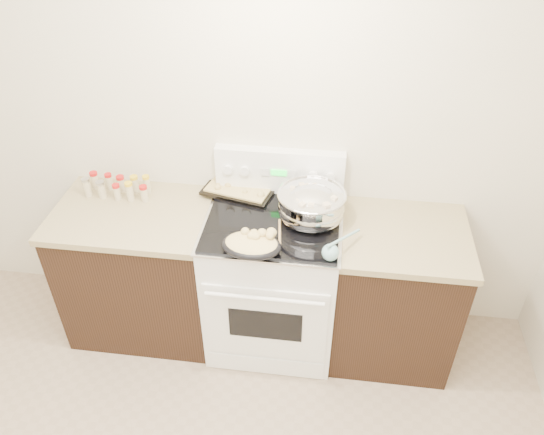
# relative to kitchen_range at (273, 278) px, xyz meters

# --- Properties ---
(room_shell) EXTENTS (4.10, 3.60, 2.75)m
(room_shell) POSITION_rel_kitchen_range_xyz_m (-0.35, -1.42, 1.21)
(room_shell) COLOR beige
(room_shell) RESTS_ON ground
(counter_left) EXTENTS (0.93, 0.67, 0.92)m
(counter_left) POSITION_rel_kitchen_range_xyz_m (-0.83, 0.01, -0.03)
(counter_left) COLOR black
(counter_left) RESTS_ON ground
(counter_right) EXTENTS (0.73, 0.67, 0.92)m
(counter_right) POSITION_rel_kitchen_range_xyz_m (0.73, 0.01, -0.03)
(counter_right) COLOR black
(counter_right) RESTS_ON ground
(kitchen_range) EXTENTS (0.78, 0.73, 1.22)m
(kitchen_range) POSITION_rel_kitchen_range_xyz_m (0.00, 0.00, 0.00)
(kitchen_range) COLOR white
(kitchen_range) RESTS_ON ground
(mixing_bowl) EXTENTS (0.42, 0.42, 0.22)m
(mixing_bowl) POSITION_rel_kitchen_range_xyz_m (0.21, 0.04, 0.54)
(mixing_bowl) COLOR silver
(mixing_bowl) RESTS_ON kitchen_range
(roasting_pan) EXTENTS (0.33, 0.24, 0.11)m
(roasting_pan) POSITION_rel_kitchen_range_xyz_m (-0.07, -0.28, 0.50)
(roasting_pan) COLOR black
(roasting_pan) RESTS_ON kitchen_range
(baking_sheet) EXTENTS (0.47, 0.38, 0.06)m
(baking_sheet) POSITION_rel_kitchen_range_xyz_m (-0.24, 0.28, 0.47)
(baking_sheet) COLOR black
(baking_sheet) RESTS_ON kitchen_range
(wooden_spoon) EXTENTS (0.06, 0.25, 0.04)m
(wooden_spoon) POSITION_rel_kitchen_range_xyz_m (0.04, -0.19, 0.46)
(wooden_spoon) COLOR tan
(wooden_spoon) RESTS_ON kitchen_range
(blue_ladle) EXTENTS (0.20, 0.26, 0.11)m
(blue_ladle) POSITION_rel_kitchen_range_xyz_m (0.34, -0.27, 0.49)
(blue_ladle) COLOR #78ABB3
(blue_ladle) RESTS_ON kitchen_range
(spice_jars) EXTENTS (0.40, 0.15, 0.13)m
(spice_jars) POSITION_rel_kitchen_range_xyz_m (-0.96, 0.16, 0.49)
(spice_jars) COLOR #BFB28C
(spice_jars) RESTS_ON counter_left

